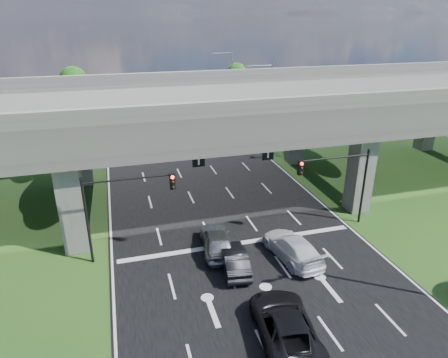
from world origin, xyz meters
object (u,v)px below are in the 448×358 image
signal_right (340,176)px  car_dark (234,259)px  car_silver (217,240)px  car_white (292,247)px  streetlight_far (268,99)px  car_trailing (285,326)px  streetlight_beyond (230,79)px  signal_left (121,201)px

signal_right → car_dark: (-9.11, -3.29, -3.45)m
car_silver → car_dark: 2.41m
car_white → car_silver: bearing=-32.4°
signal_right → car_silver: 10.23m
streetlight_far → car_dark: streetlight_far is taller
car_trailing → car_silver: bearing=-74.7°
signal_right → streetlight_beyond: bearing=86.4°
signal_right → signal_left: same height
car_trailing → streetlight_far: bearing=-102.3°
car_white → car_trailing: 7.40m
car_silver → car_dark: bearing=109.2°
car_dark → car_trailing: size_ratio=0.72×
signal_left → streetlight_far: (17.92, 20.06, 1.66)m
car_white → car_trailing: car_trailing is taller
signal_left → car_silver: size_ratio=1.23×
car_trailing → car_dark: bearing=-76.5°
streetlight_far → streetlight_beyond: 16.00m
streetlight_far → car_trailing: streetlight_far is taller
signal_left → streetlight_beyond: (17.92, 36.06, 1.66)m
signal_right → streetlight_far: bearing=83.5°
streetlight_far → streetlight_beyond: size_ratio=1.00×
signal_left → car_white: bearing=-16.3°
signal_right → car_white: (-5.01, -3.11, -3.37)m
streetlight_beyond → car_silver: (-11.90, -37.00, -4.98)m
signal_right → car_dark: bearing=-160.1°
signal_left → car_trailing: 12.52m
signal_right → car_silver: (-9.62, -0.94, -3.32)m
signal_left → streetlight_far: size_ratio=0.60×
signal_right → signal_left: bearing=180.0°
signal_left → streetlight_beyond: size_ratio=0.60×
streetlight_beyond → car_trailing: 47.23m
signal_right → car_white: 6.79m
signal_right → streetlight_beyond: (2.27, 36.06, 1.66)m
car_dark → car_trailing: 6.42m
car_dark → car_white: (4.09, 0.18, 0.08)m
signal_left → car_dark: signal_left is taller
signal_left → streetlight_far: streetlight_far is taller
signal_left → car_trailing: bearing=-53.3°
streetlight_far → car_silver: streetlight_far is taller
streetlight_beyond → car_trailing: streetlight_beyond is taller
signal_left → streetlight_far: 26.95m
signal_left → car_silver: (6.02, -0.94, -3.32)m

